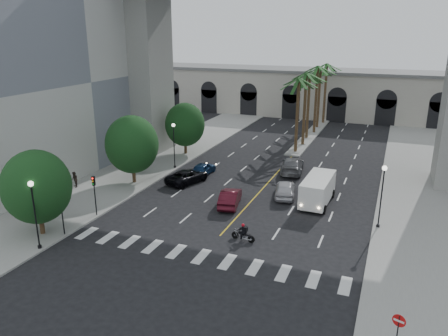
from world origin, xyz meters
TOP-DOWN VIEW (x-y plane):
  - ground at (0.00, 0.00)m, footprint 140.00×140.00m
  - sidewalk_left at (-15.00, 15.00)m, footprint 8.00×100.00m
  - sidewalk_right at (15.00, 15.00)m, footprint 8.00×100.00m
  - median at (0.00, 38.00)m, footprint 2.00×24.00m
  - building_left at (-27.00, 12.00)m, footprint 16.50×32.50m
  - pier_building at (0.00, 55.00)m, footprint 71.00×10.50m
  - palm_a at (0.00, 28.00)m, footprint 3.20×3.20m
  - palm_b at (0.10, 32.00)m, footprint 3.20×3.20m
  - palm_c at (-0.20, 36.00)m, footprint 3.20×3.20m
  - palm_d at (0.15, 40.00)m, footprint 3.20×3.20m
  - palm_e at (-0.10, 44.00)m, footprint 3.20×3.20m
  - palm_f at (0.20, 48.00)m, footprint 3.20×3.20m
  - street_tree_near at (-13.00, -3.00)m, footprint 5.20×5.20m
  - street_tree_mid at (-13.00, 10.00)m, footprint 5.44×5.44m
  - street_tree_far at (-13.00, 22.00)m, footprint 5.04×5.04m
  - lamp_post_left_near at (-11.40, -5.00)m, footprint 0.40×0.40m
  - lamp_post_left_far at (-11.40, 16.00)m, footprint 0.40×0.40m
  - lamp_post_right at (11.40, 8.00)m, footprint 0.40×0.40m
  - traffic_signal_near at (-11.30, -2.50)m, footprint 0.25×0.18m
  - traffic_signal_far at (-11.30, 1.50)m, footprint 0.25×0.18m
  - motorcycle_rider at (2.01, 1.91)m, footprint 1.96×0.55m
  - car_a at (2.62, 12.20)m, footprint 2.73×4.86m
  - car_b at (-1.50, 8.11)m, footprint 2.52×4.82m
  - car_c at (-7.91, 12.25)m, footprint 3.73×5.49m
  - car_d at (1.50, 19.83)m, footprint 3.15×6.05m
  - car_e at (-7.47, 15.28)m, footprint 1.70×4.09m
  - cargo_van at (5.81, 11.51)m, footprint 2.56×6.02m
  - pedestrian_a at (-15.96, 0.91)m, footprint 0.77×0.60m
  - pedestrian_b at (-17.66, 6.36)m, footprint 1.00×0.99m
  - do_not_enter_sign at (13.00, -7.36)m, footprint 0.62×0.25m

SIDE VIEW (x-z plane):
  - ground at x=0.00m, z-range 0.00..0.00m
  - sidewalk_left at x=-15.00m, z-range 0.00..0.15m
  - sidewalk_right at x=15.00m, z-range 0.00..0.15m
  - median at x=0.00m, z-range 0.00..0.20m
  - motorcycle_rider at x=2.01m, z-range -0.07..1.35m
  - car_e at x=-7.47m, z-range 0.00..1.38m
  - car_c at x=-7.91m, z-range 0.00..1.40m
  - car_b at x=-1.50m, z-range 0.00..1.51m
  - car_a at x=2.62m, z-range 0.00..1.56m
  - car_d at x=1.50m, z-range 0.00..1.68m
  - pedestrian_b at x=-17.66m, z-range 0.15..1.78m
  - pedestrian_a at x=-15.96m, z-range 0.15..2.00m
  - cargo_van at x=5.81m, z-range 0.14..2.68m
  - do_not_enter_sign at x=13.00m, z-range 0.60..3.25m
  - traffic_signal_near at x=-11.30m, z-range 0.69..4.34m
  - traffic_signal_far at x=-11.30m, z-range 0.69..4.34m
  - lamp_post_left_near at x=-11.40m, z-range 0.55..5.90m
  - lamp_post_left_far at x=-11.40m, z-range 0.55..5.90m
  - lamp_post_right at x=11.40m, z-range 0.55..5.90m
  - street_tree_far at x=-13.00m, z-range 0.56..7.24m
  - street_tree_near at x=-13.00m, z-range 0.58..7.47m
  - street_tree_mid at x=-13.00m, z-range 0.61..7.81m
  - pier_building at x=0.00m, z-range 0.02..8.52m
  - palm_c at x=-0.20m, z-range 3.86..13.96m
  - palm_a at x=0.00m, z-range 3.95..14.25m
  - palm_e at x=-0.10m, z-range 3.99..14.39m
  - palm_b at x=0.10m, z-range 4.07..14.67m
  - palm_f at x=0.20m, z-range 4.11..14.81m
  - palm_d at x=0.15m, z-range 4.20..15.10m
  - building_left at x=-27.00m, z-range 0.01..20.61m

